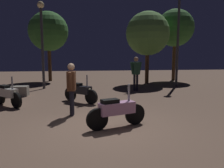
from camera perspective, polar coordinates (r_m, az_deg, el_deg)
ground_plane at (r=5.76m, az=-2.56°, el=-11.32°), size 40.00×40.00×0.00m
motorcycle_pink_foreground at (r=5.66m, az=1.26°, el=-6.99°), size 1.60×0.63×1.11m
motorcycle_white_parked_left at (r=8.83m, az=-25.59°, el=-2.43°), size 1.28×1.21×1.11m
motorcycle_black_parked_right at (r=8.66m, az=-8.27°, el=-1.93°), size 1.30×1.18×1.11m
person_rider_beside at (r=11.36m, az=6.26°, el=3.51°), size 0.67×0.32×1.76m
person_bystander_far at (r=6.78m, az=-10.52°, el=-0.21°), size 0.27×0.66×1.61m
streetlamp_near at (r=13.64m, az=16.93°, el=14.01°), size 0.36×0.36×5.51m
streetlamp_far at (r=12.59m, az=-17.83°, el=12.41°), size 0.36×0.36×4.66m
tree_left_bg at (r=16.79m, az=16.13°, el=13.81°), size 2.66×2.66×5.10m
tree_center_bg at (r=16.21m, az=-16.24°, el=12.99°), size 2.72×2.72×4.83m
tree_right_bg at (r=14.36m, az=9.29°, el=12.82°), size 2.76×2.76×4.57m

